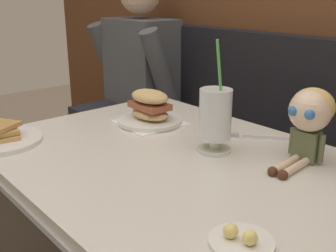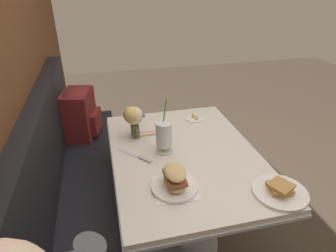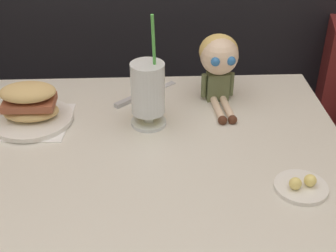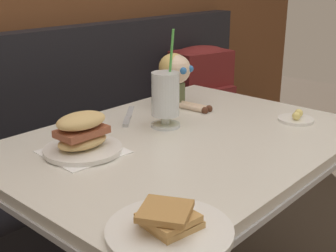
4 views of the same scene
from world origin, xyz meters
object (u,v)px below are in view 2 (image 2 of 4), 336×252
object	(u,v)px
sandwich_plate	(175,180)
seated_doll	(134,117)
toast_plate	(280,191)
butter_saucer	(195,118)
butter_knife	(140,157)
backpack	(80,112)
milkshake_glass	(164,136)

from	to	relation	value
sandwich_plate	seated_doll	world-z (taller)	seated_doll
toast_plate	seated_doll	xyz separation A→B (m)	(0.67, 0.57, 0.11)
butter_saucer	sandwich_plate	bearing A→B (deg)	154.21
sandwich_plate	butter_knife	xyz separation A→B (m)	(0.28, 0.12, -0.04)
butter_saucer	backpack	xyz separation A→B (m)	(0.49, 0.79, -0.09)
sandwich_plate	seated_doll	xyz separation A→B (m)	(0.52, 0.11, 0.08)
milkshake_glass	butter_saucer	distance (m)	0.46
toast_plate	backpack	bearing A→B (deg)	35.62
milkshake_glass	butter_knife	bearing A→B (deg)	104.99
butter_knife	backpack	xyz separation A→B (m)	(0.86, 0.35, -0.09)
sandwich_plate	butter_saucer	size ratio (longest dim) A/B	1.83
sandwich_plate	butter_saucer	distance (m)	0.73
toast_plate	milkshake_glass	distance (m)	0.64
milkshake_glass	sandwich_plate	size ratio (longest dim) A/B	1.43
butter_saucer	seated_doll	bearing A→B (deg)	107.32
toast_plate	backpack	size ratio (longest dim) A/B	0.62
backpack	butter_knife	bearing A→B (deg)	-157.88
toast_plate	butter_saucer	xyz separation A→B (m)	(0.81, 0.14, -0.01)
toast_plate	butter_saucer	distance (m)	0.82
sandwich_plate	butter_saucer	world-z (taller)	sandwich_plate
butter_saucer	butter_knife	world-z (taller)	butter_saucer
toast_plate	sandwich_plate	bearing A→B (deg)	72.07
toast_plate	sandwich_plate	size ratio (longest dim) A/B	1.14
backpack	milkshake_glass	bearing A→B (deg)	-149.18
seated_doll	backpack	size ratio (longest dim) A/B	0.55
butter_knife	backpack	size ratio (longest dim) A/B	0.47
toast_plate	milkshake_glass	xyz separation A→B (m)	(0.47, 0.43, 0.08)
toast_plate	butter_knife	size ratio (longest dim) A/B	1.32
milkshake_glass	butter_saucer	size ratio (longest dim) A/B	2.63
seated_doll	backpack	world-z (taller)	seated_doll
sandwich_plate	butter_knife	bearing A→B (deg)	22.86
toast_plate	backpack	distance (m)	1.59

